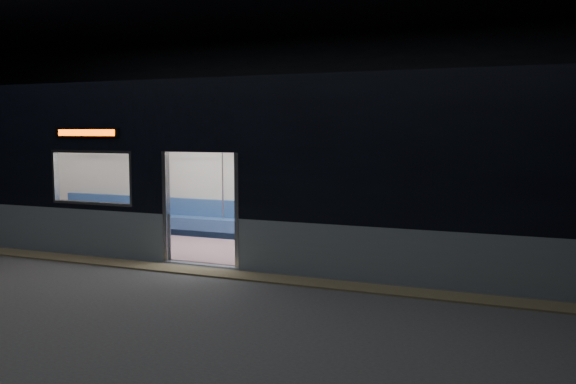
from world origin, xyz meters
The scene contains 7 objects.
station_floor centered at (0.00, 0.00, -0.01)m, with size 24.00×14.00×0.01m, color #47494C.
station_envelope centered at (0.00, 0.00, 3.66)m, with size 24.00×14.00×5.00m.
tactile_strip centered at (0.00, 0.55, 0.01)m, with size 22.80×0.50×0.03m, color #8C7F59.
metro_car centered at (0.00, 2.54, 1.85)m, with size 18.00×3.04×3.35m.
passenger centered at (2.65, 3.55, 0.77)m, with size 0.37×0.64×1.30m.
handbag centered at (2.65, 3.34, 0.66)m, with size 0.26×0.23×0.13m, color black.
transit_map centered at (1.46, 3.85, 1.44)m, with size 0.89×0.03×0.58m, color white.
Camera 1 is at (5.55, -8.38, 2.43)m, focal length 38.00 mm.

